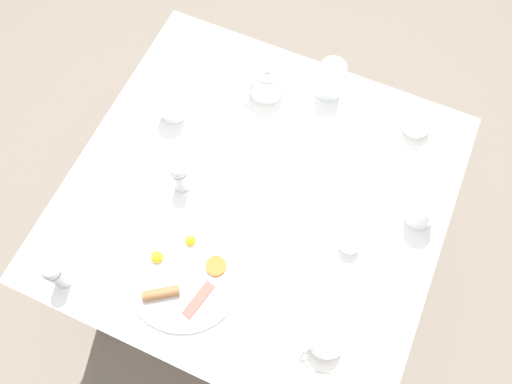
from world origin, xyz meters
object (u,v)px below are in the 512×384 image
teapot_near (268,82)px  fork_by_plate (94,209)px  teacup_with_saucer_right (417,123)px  water_glass_tall (172,103)px  salt_grinder (56,275)px  spoon_for_tea (291,227)px  creamer_jug (351,242)px  teacup_with_saucer_left (326,342)px  fork_spare (260,155)px  breakfast_plate (184,272)px  water_glass_short (424,210)px  pepper_grinder (180,176)px  wine_glass_spare (331,80)px  knife_by_plate (359,163)px

teapot_near → fork_by_plate: (-0.54, 0.28, -0.05)m
teacup_with_saucer_right → water_glass_tall: size_ratio=1.25×
salt_grinder → spoon_for_tea: size_ratio=0.82×
water_glass_tall → salt_grinder: 0.56m
teapot_near → salt_grinder: (-0.74, 0.25, 0.02)m
creamer_jug → fork_by_plate: creamer_jug is taller
teapot_near → teacup_with_saucer_left: size_ratio=1.08×
spoon_for_tea → fork_spare: 0.23m
breakfast_plate → teacup_with_saucer_right: teacup_with_saucer_right is taller
salt_grinder → spoon_for_tea: bearing=-52.3°
spoon_for_tea → water_glass_tall: bearing=67.3°
teacup_with_saucer_right → fork_spare: bearing=125.0°
teacup_with_saucer_right → spoon_for_tea: 0.48m
water_glass_short → pepper_grinder: bearing=105.4°
water_glass_short → breakfast_plate: bearing=127.5°
wine_glass_spare → knife_by_plate: size_ratio=0.66×
wine_glass_spare → salt_grinder: (-0.81, 0.42, 0.00)m
fork_spare → breakfast_plate: bearing=173.8°
teapot_near → salt_grinder: salt_grinder is taller
wine_glass_spare → fork_spare: 0.30m
teacup_with_saucer_left → teapot_near: bearing=34.1°
teapot_near → fork_spare: size_ratio=0.92×
breakfast_plate → teacup_with_saucer_left: size_ratio=2.26×
breakfast_plate → water_glass_short: (0.39, -0.51, 0.05)m
creamer_jug → teapot_near: bearing=47.5°
pepper_grinder → fork_spare: bearing=-42.8°
teacup_with_saucer_right → salt_grinder: salt_grinder is taller
fork_spare → pepper_grinder: bearing=137.2°
water_glass_tall → wine_glass_spare: bearing=-56.7°
teapot_near → teacup_with_saucer_right: teapot_near is taller
creamer_jug → salt_grinder: bearing=121.1°
water_glass_tall → spoon_for_tea: water_glass_tall is taller
water_glass_tall → wine_glass_spare: size_ratio=0.89×
water_glass_short → fork_by_plate: 0.88m
breakfast_plate → teacup_with_saucer_right: 0.77m
water_glass_tall → fork_spare: (-0.03, -0.29, -0.05)m
breakfast_plate → fork_by_plate: bearing=79.4°
water_glass_short → salt_grinder: size_ratio=0.91×
pepper_grinder → breakfast_plate: bearing=-152.1°
breakfast_plate → teapot_near: teapot_near is taller
teapot_near → pepper_grinder: (-0.38, 0.09, 0.02)m
teapot_near → water_glass_tall: size_ratio=1.35×
pepper_grinder → spoon_for_tea: (0.01, -0.32, -0.06)m
teacup_with_saucer_left → pepper_grinder: 0.56m
water_glass_short → fork_spare: water_glass_short is taller
water_glass_tall → teacup_with_saucer_left: bearing=-124.3°
water_glass_short → creamer_jug: (-0.15, 0.14, -0.03)m
creamer_jug → fork_spare: bearing=65.6°
fork_by_plate → fork_spare: size_ratio=0.79×
water_glass_short → fork_by_plate: bearing=112.2°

